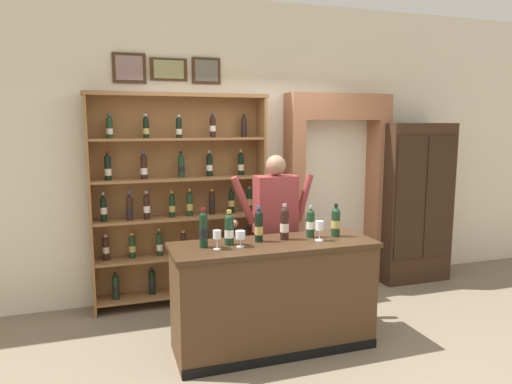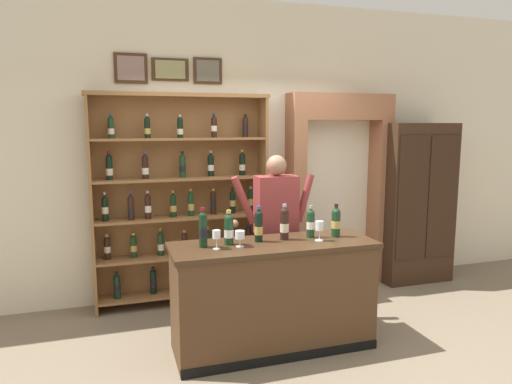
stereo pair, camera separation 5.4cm
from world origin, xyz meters
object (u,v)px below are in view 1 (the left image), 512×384
(tasting_bottle_rosso, at_px, (284,223))
(tasting_bottle_prosecco, at_px, (311,223))
(tasting_bottle_super_tuscan, at_px, (259,226))
(wine_glass_spare, at_px, (319,227))
(side_cabinet, at_px, (414,203))
(tasting_bottle_bianco, at_px, (229,229))
(shopkeeper, at_px, (275,220))
(tasting_bottle_chianti, at_px, (336,221))
(tasting_counter, at_px, (274,296))
(wine_glass_center, at_px, (217,236))
(wine_shelf, at_px, (180,197))
(tasting_bottle_brunello, at_px, (203,229))
(wine_glass_left, at_px, (240,236))

(tasting_bottle_rosso, relative_size, tasting_bottle_prosecco, 1.10)
(tasting_bottle_super_tuscan, relative_size, wine_glass_spare, 1.79)
(side_cabinet, height_order, tasting_bottle_super_tuscan, side_cabinet)
(tasting_bottle_bianco, distance_m, tasting_bottle_prosecco, 0.77)
(shopkeeper, distance_m, tasting_bottle_chianti, 0.64)
(tasting_counter, bearing_deg, wine_glass_center, -174.21)
(tasting_bottle_prosecco, xyz_separation_m, wine_glass_center, (-0.90, -0.14, -0.02))
(shopkeeper, height_order, wine_glass_center, shopkeeper)
(wine_shelf, height_order, tasting_bottle_brunello, wine_shelf)
(shopkeeper, bearing_deg, tasting_bottle_chianti, -51.76)
(shopkeeper, xyz_separation_m, tasting_bottle_super_tuscan, (-0.33, -0.46, 0.06))
(shopkeeper, distance_m, tasting_bottle_brunello, 0.97)
(tasting_bottle_super_tuscan, height_order, tasting_bottle_prosecco, tasting_bottle_super_tuscan)
(tasting_bottle_rosso, xyz_separation_m, tasting_bottle_chianti, (0.49, -0.04, -0.01))
(shopkeeper, relative_size, tasting_bottle_brunello, 5.03)
(wine_shelf, height_order, tasting_bottle_rosso, wine_shelf)
(shopkeeper, bearing_deg, tasting_bottle_rosso, -100.87)
(tasting_bottle_rosso, bearing_deg, tasting_bottle_chianti, -4.70)
(tasting_bottle_rosso, distance_m, tasting_bottle_chianti, 0.49)
(tasting_counter, bearing_deg, wine_glass_spare, -7.57)
(tasting_counter, height_order, wine_glass_center, wine_glass_center)
(tasting_bottle_brunello, height_order, tasting_bottle_prosecco, tasting_bottle_brunello)
(tasting_bottle_rosso, bearing_deg, side_cabinet, 26.61)
(tasting_bottle_chianti, distance_m, wine_glass_left, 0.93)
(tasting_bottle_brunello, relative_size, tasting_bottle_rosso, 1.04)
(wine_shelf, xyz_separation_m, tasting_bottle_bianco, (0.21, -1.28, -0.09))
(tasting_counter, relative_size, tasting_bottle_brunello, 5.36)
(shopkeeper, distance_m, tasting_bottle_rosso, 0.48)
(side_cabinet, height_order, wine_glass_center, side_cabinet)
(tasting_bottle_super_tuscan, bearing_deg, tasting_bottle_rosso, -0.10)
(tasting_bottle_bianco, bearing_deg, wine_glass_spare, -8.04)
(side_cabinet, xyz_separation_m, tasting_bottle_brunello, (-2.93, -1.14, 0.12))
(tasting_bottle_super_tuscan, relative_size, wine_glass_left, 2.29)
(tasting_bottle_brunello, bearing_deg, side_cabinet, 21.20)
(side_cabinet, bearing_deg, shopkeeper, -163.20)
(wine_glass_left, xyz_separation_m, wine_glass_spare, (0.72, -0.02, 0.03))
(wine_glass_center, relative_size, wine_glass_left, 1.16)
(tasting_bottle_brunello, height_order, wine_glass_center, tasting_bottle_brunello)
(tasting_bottle_rosso, height_order, tasting_bottle_prosecco, tasting_bottle_rosso)
(tasting_bottle_brunello, xyz_separation_m, tasting_bottle_super_tuscan, (0.50, 0.04, -0.02))
(tasting_bottle_chianti, xyz_separation_m, wine_glass_center, (-1.13, -0.09, -0.03))
(tasting_bottle_chianti, distance_m, wine_glass_spare, 0.23)
(tasting_counter, bearing_deg, side_cabinet, 26.89)
(shopkeeper, xyz_separation_m, tasting_bottle_bianco, (-0.60, -0.49, 0.06))
(tasting_bottle_super_tuscan, distance_m, wine_glass_spare, 0.54)
(side_cabinet, height_order, tasting_bottle_brunello, side_cabinet)
(side_cabinet, xyz_separation_m, tasting_counter, (-2.32, -1.18, -0.52))
(tasting_bottle_bianco, bearing_deg, wine_shelf, 99.44)
(tasting_counter, bearing_deg, tasting_bottle_brunello, 176.13)
(side_cabinet, distance_m, tasting_bottle_super_tuscan, 2.67)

